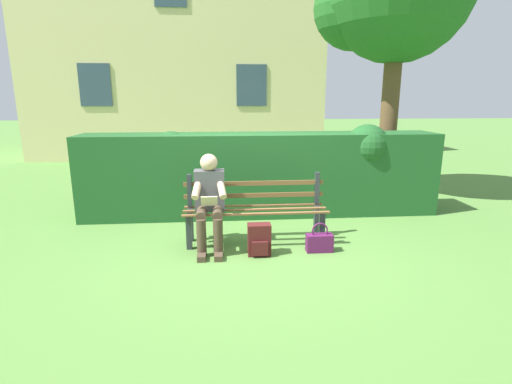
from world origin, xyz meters
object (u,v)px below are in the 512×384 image
handbag (319,242)px  park_bench (255,209)px  person_seated (210,199)px  backpack (259,240)px

handbag → park_bench: bearing=-29.1°
park_bench → handbag: 0.94m
person_seated → backpack: size_ratio=3.05×
person_seated → handbag: (-1.36, 0.27, -0.52)m
backpack → handbag: size_ratio=1.05×
park_bench → person_seated: (0.59, 0.16, 0.20)m
person_seated → park_bench: bearing=-164.3°
person_seated → backpack: 0.81m
handbag → person_seated: bearing=-11.1°
person_seated → backpack: bearing=152.9°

